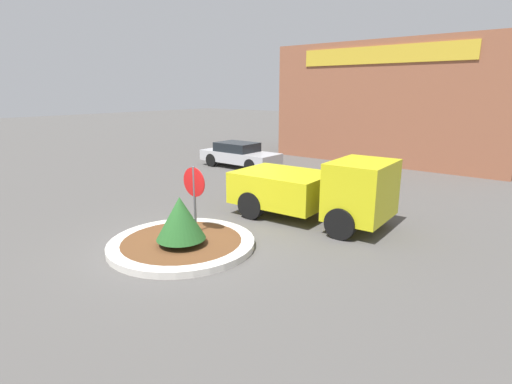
{
  "coord_description": "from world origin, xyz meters",
  "views": [
    {
      "loc": [
        7.88,
        -6.61,
        4.12
      ],
      "look_at": [
        0.61,
        2.43,
        1.14
      ],
      "focal_mm": 28.0,
      "sensor_mm": 36.0,
      "label": 1
    }
  ],
  "objects": [
    {
      "name": "island_shrub",
      "position": [
        0.21,
        -0.19,
        0.91
      ],
      "size": [
        1.29,
        1.29,
        1.29
      ],
      "color": "brown",
      "rests_on": "traffic_island"
    },
    {
      "name": "storefront_building",
      "position": [
        -0.79,
        17.75,
        3.37
      ],
      "size": [
        13.21,
        6.07,
        6.73
      ],
      "color": "#93563D",
      "rests_on": "ground_plane"
    },
    {
      "name": "traffic_island",
      "position": [
        0.0,
        0.0,
        0.09
      ],
      "size": [
        3.92,
        3.92,
        0.18
      ],
      "color": "beige",
      "rests_on": "ground_plane"
    },
    {
      "name": "ground_plane",
      "position": [
        0.0,
        0.0,
        0.0
      ],
      "size": [
        120.0,
        120.0,
        0.0
      ],
      "primitive_type": "plane",
      "color": "#514F4C"
    },
    {
      "name": "parked_sedan_silver",
      "position": [
        -6.36,
        9.66,
        0.7
      ],
      "size": [
        4.49,
        1.86,
        1.34
      ],
      "rotation": [
        0.0,
        0.0,
        0.0
      ],
      "color": "#B7B7BC",
      "rests_on": "ground_plane"
    },
    {
      "name": "stop_sign",
      "position": [
        -0.2,
        0.7,
        1.44
      ],
      "size": [
        0.83,
        0.07,
        2.08
      ],
      "color": "#4C4C51",
      "rests_on": "ground_plane"
    },
    {
      "name": "utility_truck",
      "position": [
        1.64,
        4.18,
        1.04
      ],
      "size": [
        5.18,
        2.55,
        2.1
      ],
      "rotation": [
        0.0,
        0.0,
        0.05
      ],
      "color": "gold",
      "rests_on": "ground_plane"
    }
  ]
}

